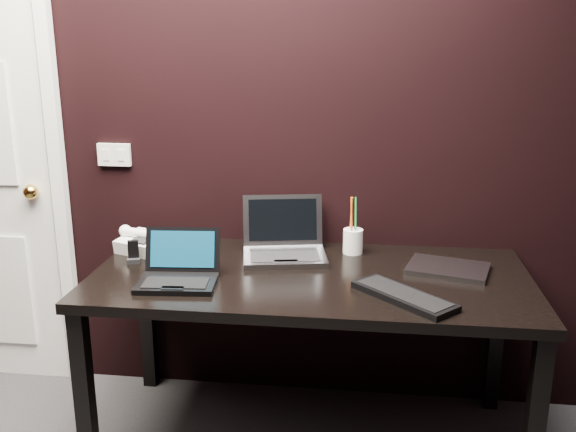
# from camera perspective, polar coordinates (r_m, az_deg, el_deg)

# --- Properties ---
(wall_back) EXTENTS (4.00, 0.00, 4.00)m
(wall_back) POSITION_cam_1_polar(r_m,az_deg,el_deg) (2.80, -3.38, 8.86)
(wall_back) COLOR black
(wall_back) RESTS_ON ground
(wall_switch) EXTENTS (0.15, 0.02, 0.10)m
(wall_switch) POSITION_cam_1_polar(r_m,az_deg,el_deg) (2.99, -15.19, 5.28)
(wall_switch) COLOR silver
(wall_switch) RESTS_ON wall_back
(desk) EXTENTS (1.70, 0.80, 0.74)m
(desk) POSITION_cam_1_polar(r_m,az_deg,el_deg) (2.54, 1.95, -6.80)
(desk) COLOR black
(desk) RESTS_ON ground
(netbook) EXTENTS (0.31, 0.28, 0.18)m
(netbook) POSITION_cam_1_polar(r_m,az_deg,el_deg) (2.44, -9.69, -5.02)
(netbook) COLOR black
(netbook) RESTS_ON desk
(silver_laptop) EXTENTS (0.39, 0.36, 0.23)m
(silver_laptop) POSITION_cam_1_polar(r_m,az_deg,el_deg) (2.69, -0.34, -2.71)
(silver_laptop) COLOR #95969B
(silver_laptop) RESTS_ON desk
(ext_keyboard) EXTENTS (0.38, 0.37, 0.03)m
(ext_keyboard) POSITION_cam_1_polar(r_m,az_deg,el_deg) (2.31, 10.24, -6.99)
(ext_keyboard) COLOR black
(ext_keyboard) RESTS_ON desk
(closed_laptop) EXTENTS (0.35, 0.29, 0.02)m
(closed_laptop) POSITION_cam_1_polar(r_m,az_deg,el_deg) (2.61, 14.02, -4.55)
(closed_laptop) COLOR #98989D
(closed_laptop) RESTS_ON desk
(desk_phone) EXTENTS (0.25, 0.23, 0.12)m
(desk_phone) POSITION_cam_1_polar(r_m,az_deg,el_deg) (2.81, -12.68, -2.26)
(desk_phone) COLOR silver
(desk_phone) RESTS_ON desk
(mobile_phone) EXTENTS (0.06, 0.06, 0.09)m
(mobile_phone) POSITION_cam_1_polar(r_m,az_deg,el_deg) (2.70, -13.57, -3.32)
(mobile_phone) COLOR black
(mobile_phone) RESTS_ON desk
(pen_cup) EXTENTS (0.10, 0.10, 0.25)m
(pen_cup) POSITION_cam_1_polar(r_m,az_deg,el_deg) (2.74, 5.79, -2.14)
(pen_cup) COLOR white
(pen_cup) RESTS_ON desk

